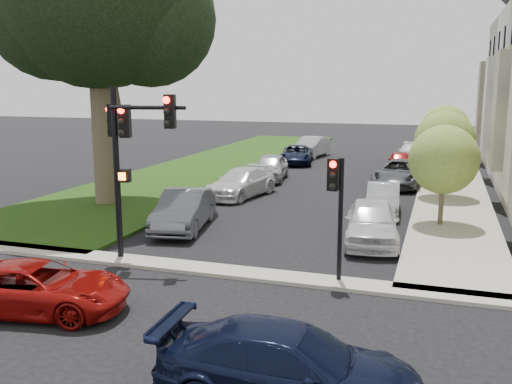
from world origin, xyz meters
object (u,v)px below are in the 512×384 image
(car_parked_4, at_px, (411,153))
(car_parked_5, at_px, (184,210))
(car_parked_1, at_px, (383,199))
(car_parked_8, at_px, (296,155))
(car_parked_6, at_px, (241,183))
(car_cross_near, at_px, (37,288))
(traffic_signal_secondary, at_px, (337,197))
(car_cross_far, at_px, (289,366))
(car_parked_3, at_px, (400,161))
(car_parked_2, at_px, (401,173))
(car_parked_0, at_px, (372,222))
(small_tree_c, at_px, (445,129))
(car_parked_9, at_px, (311,147))
(car_parked_7, at_px, (270,167))
(small_tree_a, at_px, (444,160))
(small_tree_b, at_px, (445,141))
(traffic_signal_main, at_px, (128,142))

(car_parked_4, relative_size, car_parked_5, 0.94)
(car_parked_1, relative_size, car_parked_8, 0.84)
(car_parked_5, xyz_separation_m, car_parked_6, (-0.11, 7.04, -0.07))
(car_cross_near, xyz_separation_m, car_parked_1, (7.16, 14.17, 0.02))
(traffic_signal_secondary, xyz_separation_m, car_parked_8, (-7.26, 24.11, -1.90))
(car_cross_far, distance_m, car_parked_3, 29.27)
(car_parked_1, relative_size, car_parked_4, 0.90)
(car_parked_2, xyz_separation_m, car_parked_8, (-7.88, 7.11, -0.08))
(car_parked_3, bearing_deg, car_parked_4, 82.10)
(car_parked_5, bearing_deg, car_parked_0, -8.72)
(traffic_signal_secondary, xyz_separation_m, car_parked_0, (0.49, 4.60, -1.77))
(car_parked_5, height_order, car_parked_6, car_parked_5)
(small_tree_c, height_order, car_parked_0, small_tree_c)
(car_parked_4, bearing_deg, car_parked_9, -178.13)
(car_parked_1, height_order, car_parked_7, car_parked_7)
(small_tree_a, height_order, small_tree_c, small_tree_c)
(car_parked_1, height_order, car_parked_2, car_parked_2)
(car_parked_1, height_order, car_parked_4, car_parked_1)
(car_parked_0, bearing_deg, car_parked_6, 130.60)
(car_cross_near, height_order, car_parked_7, car_parked_7)
(small_tree_b, height_order, small_tree_c, small_tree_c)
(small_tree_c, height_order, car_parked_7, small_tree_c)
(car_parked_0, xyz_separation_m, car_parked_3, (-0.32, 18.07, -0.13))
(traffic_signal_main, height_order, car_parked_7, traffic_signal_main)
(traffic_signal_secondary, distance_m, car_parked_6, 13.44)
(small_tree_a, distance_m, traffic_signal_main, 12.43)
(car_cross_near, relative_size, car_parked_1, 1.15)
(car_cross_far, distance_m, car_parked_8, 31.65)
(small_tree_a, xyz_separation_m, car_parked_2, (-2.24, 9.09, -2.00))
(small_tree_c, relative_size, car_cross_near, 0.96)
(small_tree_b, relative_size, car_parked_8, 0.92)
(car_parked_8, relative_size, car_parked_9, 0.99)
(car_parked_5, bearing_deg, car_parked_4, 61.73)
(traffic_signal_secondary, bearing_deg, car_parked_0, 83.87)
(small_tree_b, distance_m, car_parked_2, 4.35)
(car_parked_0, xyz_separation_m, car_parked_2, (0.12, 12.40, -0.05))
(car_parked_8, bearing_deg, car_cross_far, -86.97)
(car_cross_far, distance_m, car_parked_9, 35.65)
(small_tree_c, distance_m, car_parked_1, 12.55)
(traffic_signal_secondary, bearing_deg, small_tree_c, 82.51)
(car_parked_2, height_order, car_parked_9, car_parked_9)
(car_parked_4, bearing_deg, car_cross_near, -99.76)
(small_tree_a, height_order, car_parked_6, small_tree_a)
(small_tree_c, distance_m, car_parked_5, 20.09)
(car_cross_far, xyz_separation_m, car_parked_7, (-7.43, 23.36, 0.06))
(traffic_signal_main, height_order, car_parked_0, traffic_signal_main)
(car_parked_8, distance_m, car_parked_9, 4.15)
(small_tree_b, height_order, car_parked_6, small_tree_b)
(small_tree_a, distance_m, small_tree_c, 13.85)
(car_parked_8, bearing_deg, car_parked_7, -99.18)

